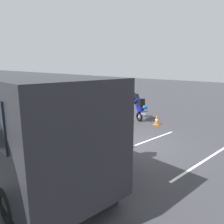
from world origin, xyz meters
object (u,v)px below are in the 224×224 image
traffic_cone (157,120)px  spectator_left (104,128)px  tour_bus (8,119)px  spectator_far_left (123,134)px  spectator_centre (79,123)px  stunt_motorcycle (139,105)px  spectator_right (63,119)px  spectator_far_right (52,114)px  parked_motorcycle_silver (58,134)px

traffic_cone → spectator_left: bearing=99.2°
tour_bus → spectator_far_left: (-2.82, -2.97, -0.60)m
spectator_far_left → spectator_centre: 2.47m
stunt_motorcycle → spectator_right: bearing=86.5°
spectator_far_right → spectator_far_left: bearing=180.0°
spectator_far_left → spectator_left: spectator_far_left is taller
tour_bus → spectator_far_left: bearing=-133.5°
spectator_right → traffic_cone: (-1.68, -5.42, -0.69)m
spectator_left → spectator_far_right: bearing=1.8°
stunt_motorcycle → spectator_centre: bearing=99.6°
spectator_far_left → spectator_far_right: bearing=-0.0°
tour_bus → traffic_cone: (-0.81, -8.19, -1.34)m
spectator_far_left → spectator_far_right: 5.02m
spectator_left → spectator_right: size_ratio=1.01×
spectator_right → spectator_far_right: spectator_far_right is taller
tour_bus → spectator_left: 3.56m
parked_motorcycle_silver → spectator_far_left: bearing=-166.3°
spectator_far_right → stunt_motorcycle: size_ratio=0.88×
spectator_far_right → spectator_centre: bearing=176.1°
spectator_right → stunt_motorcycle: 5.37m
tour_bus → stunt_motorcycle: size_ratio=5.00×
spectator_far_left → parked_motorcycle_silver: 3.40m
spectator_centre → traffic_cone: spectator_centre is taller
spectator_far_left → spectator_right: bearing=3.0°
spectator_far_right → stunt_motorcycle: (-1.66, -5.16, 0.06)m
spectator_far_right → tour_bus: bearing=126.5°
spectator_far_left → traffic_cone: bearing=-69.0°
spectator_centre → spectator_far_right: (2.56, -0.17, -0.03)m
tour_bus → traffic_cone: 8.34m
spectator_left → traffic_cone: bearing=-80.8°
tour_bus → spectator_centre: tour_bus is taller
stunt_motorcycle → spectator_far_right: bearing=72.2°
spectator_far_left → parked_motorcycle_silver: (3.25, 0.79, -0.56)m
spectator_far_left → traffic_cone: spectator_far_left is taller
spectator_centre → spectator_far_left: bearing=-176.0°
spectator_left → spectator_centre: size_ratio=0.97×
tour_bus → parked_motorcycle_silver: bearing=-78.6°
spectator_far_left → spectator_centre: bearing=4.0°
spectator_far_right → traffic_cone: spectator_far_right is taller
spectator_far_left → spectator_right: size_ratio=1.04×
spectator_far_left → stunt_motorcycle: bearing=-56.9°
spectator_far_left → traffic_cone: (2.00, -5.22, -0.74)m
spectator_far_left → spectator_right: 3.69m
spectator_right → stunt_motorcycle: bearing=-93.5°
spectator_far_left → spectator_centre: (2.46, 0.17, -0.00)m
tour_bus → spectator_far_right: bearing=-53.5°
spectator_far_left → tour_bus: bearing=46.5°
traffic_cone → spectator_right: bearing=72.7°
spectator_left → spectator_centre: spectator_centre is taller
spectator_centre → traffic_cone: bearing=-94.8°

